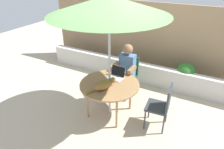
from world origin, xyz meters
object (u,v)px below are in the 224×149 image
Objects in this scene: chair_empty at (162,104)px; potted_plant_near_fence at (185,74)px; laptop at (117,74)px; person_seated at (126,68)px; patio_table at (110,86)px; patio_umbrella at (109,5)px; chair_occupied at (129,72)px; cat at (104,85)px.

potted_plant_near_fence is (0.14, 1.61, -0.13)m from chair_empty.
person_seated is at bearing 91.19° from laptop.
patio_umbrella is at bearing 0.00° from patio_table.
person_seated is at bearing -90.00° from chair_occupied.
chair_occupied is 0.73× the size of person_seated.
chair_empty is at bearing 15.41° from cat.
chair_occupied is 1.41m from potted_plant_near_fence.
chair_occupied is 0.23m from person_seated.
patio_umbrella is at bearing 89.27° from cat.
person_seated is at bearing 90.00° from patio_umbrella.
patio_umbrella is at bearing -175.04° from chair_empty.
patio_table is at bearing -124.37° from potted_plant_near_fence.
laptop is at bearing -88.81° from person_seated.
person_seated reaches higher than potted_plant_near_fence.
chair_empty is 1.10m from cat.
patio_umbrella is 2.57× the size of chair_empty.
patio_umbrella is 2.71m from potted_plant_near_fence.
potted_plant_near_fence is at bearing 58.41° from cat.
chair_occupied is 1.52× the size of cat.
chair_empty is 0.73× the size of person_seated.
chair_empty is 1.31× the size of potted_plant_near_fence.
chair_occupied reaches higher than potted_plant_near_fence.
patio_table is 1.28× the size of chair_occupied.
patio_table is 0.93m from chair_occupied.
cat is at bearing -90.13° from chair_occupied.
potted_plant_near_fence is (1.16, 1.70, -1.76)m from patio_umbrella.
patio_umbrella is at bearing -124.37° from potted_plant_near_fence.
cat is at bearing -90.73° from patio_umbrella.
chair_occupied is 2.84× the size of laptop.
patio_umbrella is 1.92m from chair_empty.
cat is at bearing -164.59° from chair_empty.
patio_table is 1.49m from patio_umbrella.
cat is (-1.03, -0.28, 0.26)m from chair_empty.
chair_empty is (1.03, -0.83, 0.00)m from chair_occupied.
patio_umbrella reaches higher than chair_empty.
person_seated is (0.00, -0.16, 0.17)m from chair_occupied.
patio_umbrella reaches higher than patio_table.
laptop reaches higher than potted_plant_near_fence.
person_seated is at bearing 146.82° from chair_empty.
patio_table is 1.95× the size of cat.
person_seated is 1.81× the size of potted_plant_near_fence.
cat is at bearing -90.15° from person_seated.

